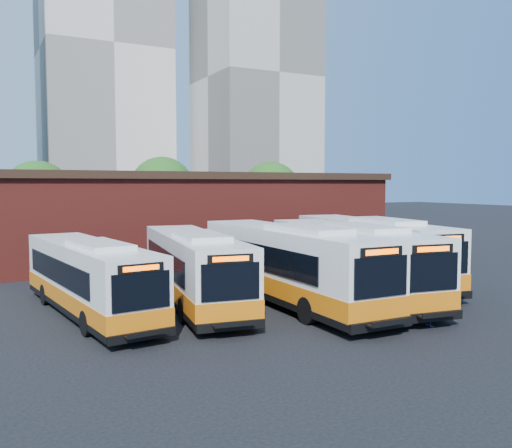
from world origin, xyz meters
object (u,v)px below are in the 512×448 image
bus_west (194,270)px  bus_east (369,253)px  bus_midwest (288,267)px  transit_worker (429,305)px  bus_farwest (89,280)px  bus_mideast (348,263)px

bus_west → bus_east: 10.78m
bus_midwest → transit_worker: bus_midwest is taller
bus_farwest → bus_west: 4.71m
bus_midwest → bus_farwest: bearing=167.9°
bus_east → bus_midwest: bearing=-152.2°
bus_farwest → bus_midwest: 8.91m
bus_mideast → bus_east: 4.24m
bus_midwest → bus_east: (6.77, 2.48, -0.00)m
bus_farwest → bus_east: bearing=-4.9°
bus_farwest → bus_west: bearing=-7.0°
bus_farwest → transit_worker: bearing=-42.2°
bus_midwest → bus_mideast: (3.39, -0.07, -0.03)m
bus_west → bus_mideast: size_ratio=0.93×
bus_midwest → bus_mideast: 3.39m
bus_farwest → bus_east: size_ratio=0.87×
bus_west → transit_worker: (6.73, -8.07, -0.71)m
bus_farwest → bus_midwest: size_ratio=0.88×
bus_midwest → bus_east: bus_midwest is taller
bus_farwest → transit_worker: 14.01m
bus_farwest → bus_west: size_ratio=0.95×
bus_east → transit_worker: bus_east is taller
bus_mideast → transit_worker: bearing=-88.5°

